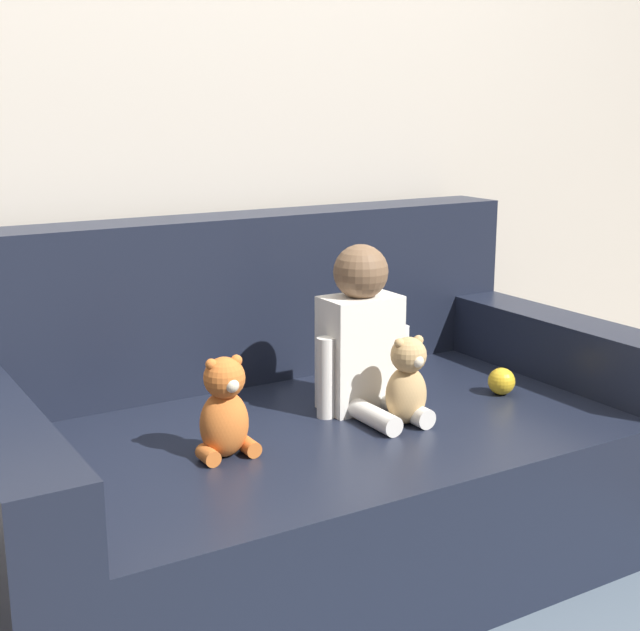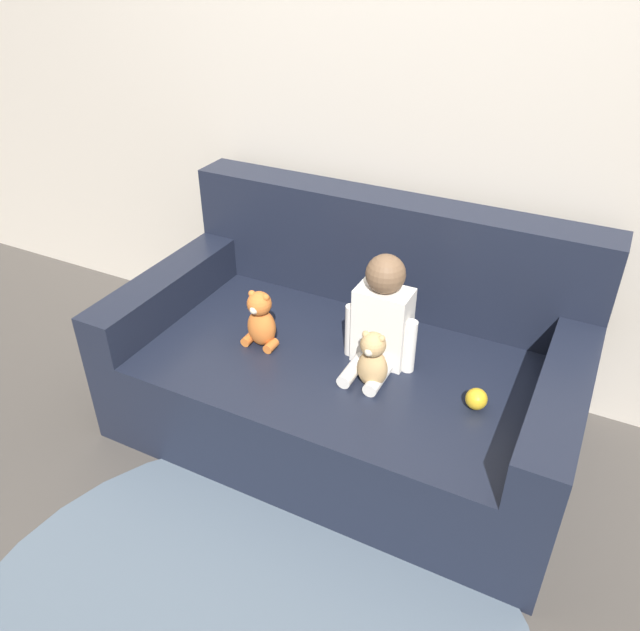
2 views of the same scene
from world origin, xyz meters
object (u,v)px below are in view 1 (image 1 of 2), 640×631
(teddy_bear_brown, at_px, (407,381))
(toy_ball, at_px, (501,381))
(plush_toy_side, at_px, (225,410))
(person_baby, at_px, (363,340))
(couch, at_px, (304,448))

(teddy_bear_brown, distance_m, toy_ball, 0.37)
(plush_toy_side, xyz_separation_m, toy_ball, (0.83, 0.01, -0.07))
(person_baby, height_order, plush_toy_side, person_baby)
(person_baby, relative_size, plush_toy_side, 1.84)
(person_baby, distance_m, teddy_bear_brown, 0.17)
(person_baby, xyz_separation_m, toy_ball, (0.39, -0.10, -0.15))
(couch, distance_m, toy_ball, 0.57)
(person_baby, bearing_deg, toy_ball, -14.36)
(couch, relative_size, plush_toy_side, 7.36)
(couch, xyz_separation_m, person_baby, (0.14, -0.07, 0.29))
(person_baby, height_order, teddy_bear_brown, person_baby)
(person_baby, relative_size, teddy_bear_brown, 1.92)
(couch, distance_m, plush_toy_side, 0.41)
(plush_toy_side, bearing_deg, person_baby, 14.00)
(couch, xyz_separation_m, toy_ball, (0.53, -0.17, 0.14))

